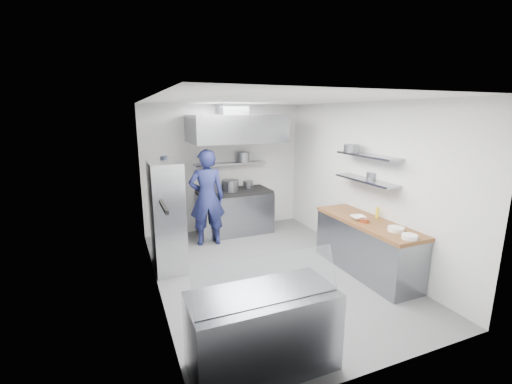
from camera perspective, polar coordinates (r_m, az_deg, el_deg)
name	(u,v)px	position (r m, az deg, el deg)	size (l,w,h in m)	color
floor	(270,271)	(5.93, 2.27, -13.09)	(5.00, 5.00, 0.00)	#58585A
ceiling	(271,100)	(5.33, 2.55, 15.08)	(5.00, 5.00, 0.00)	silver
wall_back	(224,168)	(7.76, -5.38, 3.99)	(3.60, 0.02, 2.80)	white
wall_front	(382,245)	(3.45, 20.28, -8.26)	(3.60, 0.02, 2.80)	white
wall_left	(154,201)	(5.00, -16.69, -1.51)	(5.00, 0.02, 2.80)	white
wall_right	(361,182)	(6.41, 17.18, 1.57)	(5.00, 0.02, 2.80)	white
gas_range	(234,213)	(7.62, -3.62, -3.46)	(1.60, 0.80, 0.90)	gray
cooktop	(234,192)	(7.50, -3.67, 0.05)	(1.57, 0.78, 0.06)	black
stock_pot_left	(215,187)	(7.37, -6.93, 0.79)	(0.27, 0.27, 0.20)	slate
stock_pot_mid	(230,185)	(7.43, -4.31, 1.09)	(0.37, 0.37, 0.24)	slate
stock_pot_right	(248,184)	(7.73, -1.30, 1.30)	(0.23, 0.23, 0.16)	slate
over_range_shelf	(230,164)	(7.62, -4.32, 4.76)	(1.60, 0.30, 0.04)	gray
shelf_pot_a	(210,160)	(7.39, -7.76, 5.28)	(0.23, 0.23, 0.18)	slate
shelf_pot_b	(243,157)	(7.70, -2.17, 5.85)	(0.29, 0.29, 0.22)	slate
extractor_hood	(236,129)	(7.16, -3.37, 10.52)	(1.90, 1.15, 0.55)	gray
hood_duct	(232,110)	(7.36, -4.00, 13.53)	(0.55, 0.55, 0.24)	slate
red_firebox	(168,171)	(7.43, -14.50, 3.39)	(0.22, 0.10, 0.26)	red
chef	(207,198)	(6.86, -8.17, -0.96)	(0.71, 0.46, 1.94)	navy
wire_rack	(167,216)	(5.93, -14.65, -3.89)	(0.50, 0.90, 1.85)	silver
rack_bin_a	(166,222)	(6.06, -14.71, -4.78)	(0.16, 0.20, 0.18)	white
rack_bin_b	(160,187)	(6.46, -15.64, 0.84)	(0.14, 0.19, 0.17)	yellow
rack_jar	(164,161)	(6.08, -15.10, 4.94)	(0.12, 0.12, 0.18)	black
knife_strip	(164,207)	(4.09, -15.13, -2.38)	(0.04, 0.55, 0.05)	black
prep_counter_base	(366,248)	(6.04, 17.81, -8.86)	(0.62, 2.00, 0.84)	gray
prep_counter_top	(368,222)	(5.89, 18.11, -4.79)	(0.65, 2.04, 0.06)	brown
plate_stack_a	(410,237)	(5.24, 24.22, -6.82)	(0.21, 0.21, 0.06)	white
plate_stack_b	(396,229)	(5.50, 22.29, -5.75)	(0.24, 0.24, 0.06)	white
copper_pan	(364,220)	(5.76, 17.57, -4.53)	(0.15, 0.15, 0.06)	#C55E37
squeeze_bottle	(377,213)	(6.06, 19.55, -3.24)	(0.05, 0.05, 0.18)	yellow
mixing_bowl	(358,218)	(5.88, 16.62, -4.13)	(0.24, 0.24, 0.06)	white
wall_shelf_lower	(366,180)	(6.07, 17.86, 1.87)	(0.30, 1.30, 0.04)	gray
wall_shelf_upper	(368,156)	(6.01, 18.13, 5.80)	(0.30, 1.30, 0.04)	gray
shelf_pot_c	(373,175)	(6.20, 18.86, 2.67)	(0.21, 0.21, 0.10)	slate
shelf_pot_d	(352,148)	(6.22, 15.65, 7.03)	(0.27, 0.27, 0.14)	slate
display_case	(263,331)	(3.78, 1.12, -22.19)	(1.50, 0.70, 0.85)	gray
display_glass	(268,279)	(3.35, 2.01, -14.23)	(1.47, 0.02, 0.45)	silver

